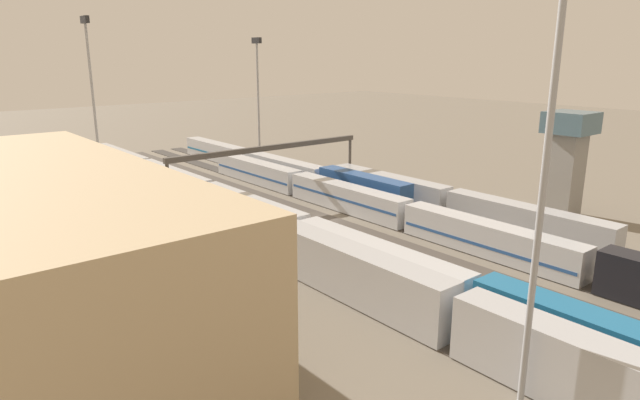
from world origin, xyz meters
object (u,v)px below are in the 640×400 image
at_px(light_mast_3, 91,81).
at_px(light_mast_0, 258,83).
at_px(train_on_track_6, 278,240).
at_px(maintenance_shed, 17,256).
at_px(train_on_track_2, 397,212).
at_px(train_on_track_5, 244,208).
at_px(train_on_track_1, 275,167).
at_px(control_tower, 567,156).
at_px(signal_gantry, 270,153).
at_px(train_on_track_0, 450,202).
at_px(light_mast_1, 552,108).

bearing_deg(light_mast_3, light_mast_0, -88.86).
height_order(train_on_track_6, maintenance_shed, maintenance_shed).
relative_size(train_on_track_2, train_on_track_5, 0.79).
distance_m(train_on_track_2, train_on_track_6, 20.02).
bearing_deg(train_on_track_1, control_tower, -159.24).
bearing_deg(control_tower, maintenance_shed, 81.09).
xyz_separation_m(train_on_track_1, signal_gantry, (-13.03, 10.00, 5.56)).
distance_m(light_mast_0, light_mast_3, 34.52).
height_order(train_on_track_0, train_on_track_5, train_on_track_5).
distance_m(train_on_track_0, maintenance_shed, 55.69).
bearing_deg(maintenance_shed, light_mast_0, -47.75).
bearing_deg(light_mast_0, light_mast_3, 91.14).
distance_m(train_on_track_0, train_on_track_1, 37.00).
relative_size(train_on_track_0, signal_gantry, 1.35).
bearing_deg(train_on_track_6, light_mast_1, 175.90).
bearing_deg(train_on_track_2, control_tower, -116.21).
xyz_separation_m(train_on_track_2, train_on_track_5, (14.56, 15.00, 0.00)).
bearing_deg(light_mast_1, train_on_track_2, -34.86).
distance_m(train_on_track_6, maintenance_shed, 25.82).
height_order(train_on_track_0, maintenance_shed, maintenance_shed).
xyz_separation_m(train_on_track_1, control_tower, (-46.82, -17.75, 6.54)).
xyz_separation_m(light_mast_0, maintenance_shed, (-52.56, 57.86, -9.86)).
distance_m(train_on_track_5, light_mast_3, 40.81).
xyz_separation_m(train_on_track_5, light_mast_3, (36.81, 7.10, 16.13)).
relative_size(train_on_track_1, maintenance_shed, 1.43).
xyz_separation_m(train_on_track_5, light_mast_1, (-46.49, 7.24, 17.50)).
relative_size(train_on_track_2, maintenance_shed, 1.95).
relative_size(light_mast_1, control_tower, 2.11).
distance_m(train_on_track_2, control_tower, 26.19).
bearing_deg(train_on_track_1, train_on_track_6, 145.45).
distance_m(train_on_track_1, maintenance_shed, 62.25).
relative_size(train_on_track_2, control_tower, 6.09).
distance_m(train_on_track_5, light_mast_0, 48.66).
bearing_deg(train_on_track_2, light_mast_1, 145.14).
distance_m(train_on_track_1, control_tower, 50.49).
xyz_separation_m(train_on_track_6, light_mast_1, (-31.24, 2.24, 16.95)).
bearing_deg(train_on_track_5, light_mast_3, 10.91).
distance_m(train_on_track_6, light_mast_3, 54.38).
bearing_deg(train_on_track_2, light_mast_0, -13.37).
distance_m(train_on_track_0, train_on_track_5, 29.47).
distance_m(train_on_track_6, signal_gantry, 28.15).
bearing_deg(train_on_track_1, train_on_track_0, -172.23).
bearing_deg(light_mast_0, signal_gantry, 149.47).
xyz_separation_m(light_mast_3, control_tower, (-62.57, -44.85, -9.57)).
height_order(train_on_track_0, light_mast_3, light_mast_3).
height_order(train_on_track_2, train_on_track_5, same).
relative_size(light_mast_3, control_tower, 1.94).
distance_m(train_on_track_1, train_on_track_6, 44.08).
bearing_deg(signal_gantry, train_on_track_1, -37.51).
relative_size(train_on_track_0, train_on_track_1, 0.71).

